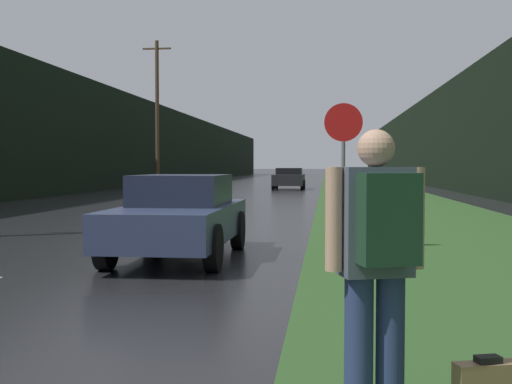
% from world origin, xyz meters
% --- Properties ---
extents(grass_verge, '(6.00, 240.00, 0.02)m').
position_xyz_m(grass_verge, '(7.20, 40.00, 0.01)').
color(grass_verge, '#2D5123').
rests_on(grass_verge, ground_plane).
extents(lane_stripe_c, '(0.12, 3.00, 0.01)m').
position_xyz_m(lane_stripe_c, '(0.00, 13.17, 0.00)').
color(lane_stripe_c, silver).
rests_on(lane_stripe_c, ground_plane).
extents(lane_stripe_d, '(0.12, 3.00, 0.01)m').
position_xyz_m(lane_stripe_d, '(0.00, 20.17, 0.00)').
color(lane_stripe_d, silver).
rests_on(lane_stripe_d, ground_plane).
extents(treeline_far_side, '(2.00, 140.00, 6.64)m').
position_xyz_m(treeline_far_side, '(-10.20, 50.00, 3.32)').
color(treeline_far_side, black).
rests_on(treeline_far_side, ground_plane).
extents(treeline_near_side, '(2.00, 140.00, 6.92)m').
position_xyz_m(treeline_near_side, '(13.20, 50.00, 3.46)').
color(treeline_near_side, black).
rests_on(treeline_near_side, ground_plane).
extents(utility_pole_far, '(1.80, 0.24, 9.43)m').
position_xyz_m(utility_pole_far, '(-6.11, 38.98, 4.85)').
color(utility_pole_far, '#4C3823').
rests_on(utility_pole_far, ground_plane).
extents(stop_sign, '(0.70, 0.07, 2.71)m').
position_xyz_m(stop_sign, '(4.86, 11.08, 1.68)').
color(stop_sign, slate).
rests_on(stop_sign, ground_plane).
extents(hitchhiker_with_backpack, '(0.60, 0.50, 1.78)m').
position_xyz_m(hitchhiker_with_backpack, '(4.86, 3.04, 1.02)').
color(hitchhiker_with_backpack, navy).
rests_on(hitchhiker_with_backpack, ground_plane).
extents(car_passing_near, '(1.83, 4.22, 1.40)m').
position_xyz_m(car_passing_near, '(2.10, 9.79, 0.72)').
color(car_passing_near, '#2D3856').
rests_on(car_passing_near, ground_plane).
extents(car_passing_far, '(2.05, 4.59, 1.40)m').
position_xyz_m(car_passing_far, '(2.10, 41.52, 0.72)').
color(car_passing_far, black).
rests_on(car_passing_far, ground_plane).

